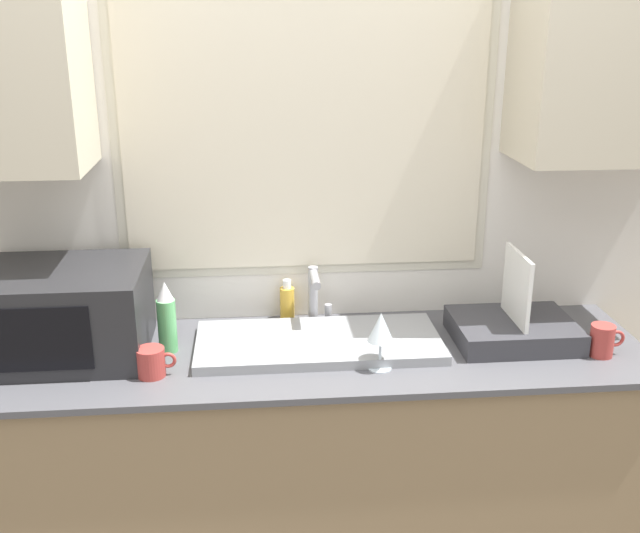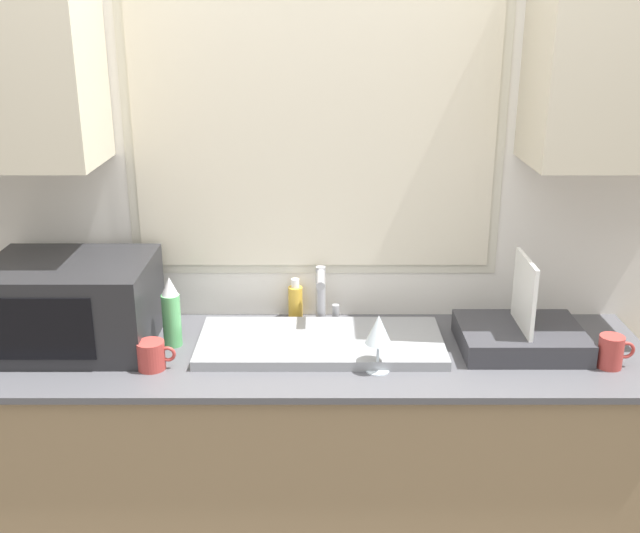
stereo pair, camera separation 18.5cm
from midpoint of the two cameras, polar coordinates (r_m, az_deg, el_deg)
name	(u,v)px [view 2 (the right image)]	position (r m, az deg, el deg)	size (l,w,h in m)	color
countertop	(314,478)	(2.52, 1.73, -15.85)	(2.05, 0.60, 0.92)	#8C7251
wall_back	(314,173)	(2.40, 1.76, 7.12)	(6.00, 0.38, 2.60)	silver
sink_basin	(320,342)	(2.31, 2.31, -5.85)	(0.75, 0.34, 0.03)	gray
faucet	(322,292)	(2.43, 2.30, -1.98)	(0.08, 0.15, 0.19)	#99999E
microwave	(71,304)	(2.38, -16.37, -2.79)	(0.49, 0.39, 0.27)	#232326
dish_rack	(520,335)	(2.39, 17.16, -5.02)	(0.37, 0.29, 0.29)	#333338
spray_bottle	(171,313)	(2.31, -9.08, -3.55)	(0.06, 0.06, 0.22)	#59B266
soap_bottle	(295,301)	(2.50, 0.19, -2.70)	(0.05, 0.05, 0.14)	gold
mug_near_sink	(151,355)	(2.20, -10.40, -6.73)	(0.11, 0.08, 0.08)	#A53833
wine_glass	(378,331)	(2.13, 6.93, -4.95)	(0.08, 0.08, 0.17)	silver
mug_by_rack	(611,351)	(2.36, 23.41, -6.01)	(0.11, 0.07, 0.10)	#A53833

